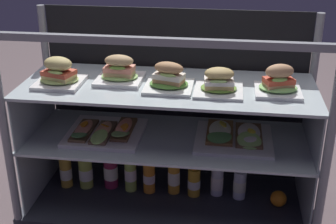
{
  "coord_description": "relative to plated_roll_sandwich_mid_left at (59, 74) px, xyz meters",
  "views": [
    {
      "loc": [
        0.26,
        -1.86,
        1.32
      ],
      "look_at": [
        0.0,
        0.0,
        0.49
      ],
      "focal_mm": 49.75,
      "sensor_mm": 36.0,
      "label": 1
    }
  ],
  "objects": [
    {
      "name": "shelf_upper_glass",
      "position": [
        0.46,
        0.06,
        -0.05
      ],
      "size": [
        1.27,
        0.48,
        0.01
      ],
      "primitive_type": "cube",
      "color": "silver",
      "rests_on": "riser_upper_tier"
    },
    {
      "name": "juice_bottle_front_left_end",
      "position": [
        0.27,
        0.1,
        -0.53
      ],
      "size": [
        0.06,
        0.06,
        0.23
      ],
      "color": "#B0D455",
      "rests_on": "case_base_deck"
    },
    {
      "name": "orange_fruit_beside_bottles",
      "position": [
        0.98,
        0.06,
        -0.59
      ],
      "size": [
        0.08,
        0.08,
        0.08
      ],
      "primitive_type": "sphere",
      "color": "orange",
      "rests_on": "case_base_deck"
    },
    {
      "name": "plated_roll_sandwich_mid_right",
      "position": [
        0.93,
        0.03,
        -0.0
      ],
      "size": [
        0.19,
        0.19,
        0.12
      ],
      "color": "white",
      "rests_on": "shelf_upper_glass"
    },
    {
      "name": "open_sandwich_tray_mid_right",
      "position": [
        0.76,
        0.07,
        -0.28
      ],
      "size": [
        0.34,
        0.32,
        0.06
      ],
      "color": "white",
      "rests_on": "shelf_lower_glass"
    },
    {
      "name": "plated_roll_sandwich_mid_left",
      "position": [
        0.0,
        0.0,
        0.0
      ],
      "size": [
        0.2,
        0.2,
        0.12
      ],
      "color": "white",
      "rests_on": "shelf_upper_glass"
    },
    {
      "name": "juice_bottle_back_center",
      "position": [
        0.17,
        0.12,
        -0.53
      ],
      "size": [
        0.07,
        0.07,
        0.23
      ],
      "color": "#942547",
      "rests_on": "case_base_deck"
    },
    {
      "name": "juice_bottle_near_post",
      "position": [
        0.8,
        0.11,
        -0.55
      ],
      "size": [
        0.06,
        0.06,
        0.19
      ],
      "color": "white",
      "rests_on": "case_base_deck"
    },
    {
      "name": "riser_upper_tier",
      "position": [
        0.46,
        0.06,
        -0.18
      ],
      "size": [
        1.25,
        0.47,
        0.24
      ],
      "color": "silver",
      "rests_on": "shelf_lower_glass"
    },
    {
      "name": "plated_roll_sandwich_center",
      "position": [
        0.68,
        0.0,
        -0.01
      ],
      "size": [
        0.2,
        0.2,
        0.11
      ],
      "color": "white",
      "rests_on": "shelf_upper_glass"
    },
    {
      "name": "juice_bottle_front_middle",
      "position": [
        0.69,
        0.12,
        -0.54
      ],
      "size": [
        0.06,
        0.06,
        0.21
      ],
      "color": "silver",
      "rests_on": "case_base_deck"
    },
    {
      "name": "open_sandwich_tray_near_left_corner",
      "position": [
        0.18,
        0.03,
        -0.28
      ],
      "size": [
        0.34,
        0.32,
        0.06
      ],
      "color": "white",
      "rests_on": "shelf_lower_glass"
    },
    {
      "name": "riser_lower_tier",
      "position": [
        0.46,
        0.06,
        -0.47
      ],
      "size": [
        1.25,
        0.47,
        0.31
      ],
      "color": "silver",
      "rests_on": "case_base_deck"
    },
    {
      "name": "shelf_lower_glass",
      "position": [
        0.46,
        0.06,
        -0.31
      ],
      "size": [
        1.27,
        0.48,
        0.01
      ],
      "primitive_type": "cube",
      "color": "silver",
      "rests_on": "riser_lower_tier"
    },
    {
      "name": "juice_bottle_back_left",
      "position": [
        0.37,
        0.1,
        -0.54
      ],
      "size": [
        0.06,
        0.06,
        0.2
      ],
      "color": "orange",
      "rests_on": "case_base_deck"
    },
    {
      "name": "ground_plane",
      "position": [
        0.46,
        0.06,
        -0.67
      ],
      "size": [
        6.0,
        6.0,
        0.02
      ],
      "primitive_type": "cube",
      "color": "#625153",
      "rests_on": "ground"
    },
    {
      "name": "juice_bottle_tucked_behind",
      "position": [
        0.05,
        0.1,
        -0.54
      ],
      "size": [
        0.07,
        0.07,
        0.2
      ],
      "color": "#BBD352",
      "rests_on": "case_base_deck"
    },
    {
      "name": "juice_bottle_back_right",
      "position": [
        -0.05,
        0.09,
        -0.53
      ],
      "size": [
        0.06,
        0.06,
        0.23
      ],
      "color": "gold",
      "rests_on": "case_base_deck"
    },
    {
      "name": "case_frame",
      "position": [
        0.46,
        0.19,
        -0.17
      ],
      "size": [
        1.33,
        0.54,
        0.9
      ],
      "color": "gray",
      "rests_on": "ground"
    },
    {
      "name": "plated_roll_sandwich_left_of_center",
      "position": [
        0.47,
        0.02,
        -0.01
      ],
      "size": [
        0.2,
        0.2,
        0.12
      ],
      "color": "white",
      "rests_on": "shelf_upper_glass"
    },
    {
      "name": "juice_bottle_front_right_end",
      "position": [
        0.59,
        0.1,
        -0.55
      ],
      "size": [
        0.06,
        0.06,
        0.2
      ],
      "color": "gold",
      "rests_on": "case_base_deck"
    },
    {
      "name": "case_base_deck",
      "position": [
        0.46,
        0.06,
        -0.64
      ],
      "size": [
        1.33,
        0.54,
        0.04
      ],
      "primitive_type": "cube",
      "color": "#2C2F39",
      "rests_on": "ground"
    },
    {
      "name": "plated_roll_sandwich_near_right_corner",
      "position": [
        0.25,
        0.07,
        -0.0
      ],
      "size": [
        0.2,
        0.2,
        0.12
      ],
      "color": "white",
      "rests_on": "shelf_upper_glass"
    },
    {
      "name": "juice_bottle_front_second",
      "position": [
        0.49,
        0.11,
        -0.54
      ],
      "size": [
        0.06,
        0.06,
        0.21
      ],
      "color": "gold",
      "rests_on": "case_base_deck"
    }
  ]
}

